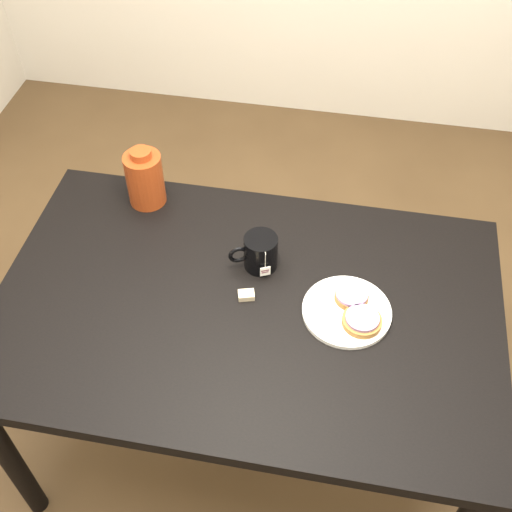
% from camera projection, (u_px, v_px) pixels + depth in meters
% --- Properties ---
extents(ground_plane, '(4.00, 4.00, 0.00)m').
position_uv_depth(ground_plane, '(249.00, 430.00, 2.33)').
color(ground_plane, brown).
extents(table, '(1.40, 0.90, 0.75)m').
position_uv_depth(table, '(247.00, 321.00, 1.83)').
color(table, black).
rests_on(table, ground_plane).
extents(plate, '(0.24, 0.24, 0.02)m').
position_uv_depth(plate, '(347.00, 311.00, 1.74)').
color(plate, white).
rests_on(plate, table).
extents(bagel_back, '(0.12, 0.12, 0.03)m').
position_uv_depth(bagel_back, '(352.00, 296.00, 1.75)').
color(bagel_back, brown).
rests_on(bagel_back, plate).
extents(bagel_front, '(0.12, 0.12, 0.03)m').
position_uv_depth(bagel_front, '(362.00, 320.00, 1.70)').
color(bagel_front, brown).
rests_on(bagel_front, plate).
extents(mug, '(0.15, 0.13, 0.11)m').
position_uv_depth(mug, '(260.00, 252.00, 1.82)').
color(mug, black).
rests_on(mug, table).
extents(teabag_pouch, '(0.05, 0.04, 0.02)m').
position_uv_depth(teabag_pouch, '(246.00, 295.00, 1.78)').
color(teabag_pouch, '#C6B793').
rests_on(teabag_pouch, table).
extents(bagel_package, '(0.12, 0.12, 0.20)m').
position_uv_depth(bagel_package, '(145.00, 178.00, 1.98)').
color(bagel_package, '#611F0C').
rests_on(bagel_package, table).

